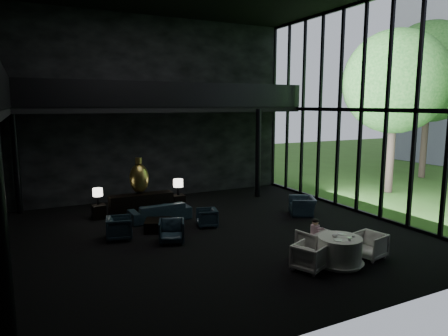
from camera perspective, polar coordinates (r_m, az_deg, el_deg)
name	(u,v)px	position (r m, az deg, el deg)	size (l,w,h in m)	color
floor	(194,237)	(13.01, -4.35, -9.80)	(14.00, 12.00, 0.02)	black
wall_back	(141,109)	(18.02, -11.79, 8.23)	(14.00, 0.04, 8.00)	black
wall_front	(323,116)	(7.11, 13.94, 7.21)	(14.00, 0.04, 8.00)	black
curtain_wall	(361,110)	(16.24, 19.05, 7.86)	(0.20, 12.00, 8.00)	black
mezzanine_back	(170,109)	(17.35, -7.71, 8.31)	(12.00, 2.00, 0.25)	black
railing_left	(4,88)	(11.44, -28.93, 9.96)	(0.06, 12.00, 1.00)	black
railing_back	(178,94)	(16.41, -6.61, 10.39)	(12.00, 0.06, 1.00)	black
column_sw	(2,274)	(6.14, -29.11, -13.08)	(0.24, 0.24, 4.00)	black
column_nw	(16,162)	(17.27, -27.56, 0.70)	(0.24, 0.24, 4.00)	black
column_ne	(258,154)	(18.19, 4.87, 2.08)	(0.24, 0.24, 4.00)	black
tree_near	(395,82)	(20.60, 23.27, 11.21)	(4.80, 4.80, 7.65)	#382D23
tree_far	(430,72)	(25.79, 27.31, 12.04)	(5.60, 5.60, 8.80)	#382D23
console	(141,204)	(15.89, -11.71, -5.02)	(2.44, 0.56, 0.78)	black
bronze_urn	(139,178)	(15.89, -12.03, -1.40)	(0.74, 0.74, 1.39)	#A67333
side_table_left	(99,212)	(15.63, -17.42, -5.97)	(0.47, 0.47, 0.52)	black
table_lamp_left	(98,193)	(15.57, -17.60, -3.41)	(0.36, 0.36, 0.61)	black
side_table_right	(178,201)	(16.57, -6.52, -4.74)	(0.48, 0.48, 0.53)	black
table_lamp_right	(178,184)	(16.42, -6.57, -2.24)	(0.39, 0.39, 0.66)	black
sofa	(160,208)	(14.84, -9.15, -5.65)	(2.35, 0.69, 0.92)	black
lounge_armchair_west	(119,227)	(13.09, -14.73, -8.10)	(0.79, 0.74, 0.81)	black
lounge_armchair_east	(207,218)	(13.96, -2.46, -7.13)	(0.60, 0.56, 0.62)	black
lounge_armchair_south	(172,230)	(12.47, -7.49, -8.79)	(0.76, 0.71, 0.78)	black
window_armchair	(302,203)	(15.67, 11.14, -4.97)	(1.03, 0.67, 0.90)	black
coffee_table	(158,225)	(13.71, -9.41, -8.08)	(0.84, 0.84, 0.37)	black
dining_table	(339,253)	(11.20, 16.15, -11.54)	(1.29, 1.29, 0.75)	white
dining_chair_north	(313,240)	(11.81, 12.63, -10.01)	(0.75, 0.70, 0.77)	beige
dining_chair_east	(369,244)	(11.90, 20.05, -10.20)	(0.75, 0.70, 0.77)	#B7B0A2
dining_chair_west	(309,256)	(10.66, 12.11, -12.18)	(0.73, 0.68, 0.75)	silver
child	(315,228)	(11.75, 12.88, -8.39)	(0.26, 0.26, 0.55)	pink
plate_a	(338,240)	(10.81, 15.95, -9.87)	(0.22, 0.22, 0.01)	white
plate_b	(341,234)	(11.33, 16.36, -9.01)	(0.21, 0.21, 0.01)	white
saucer	(350,238)	(11.09, 17.52, -9.46)	(0.14, 0.14, 0.01)	white
coffee_cup	(353,236)	(11.14, 17.99, -9.21)	(0.07, 0.07, 0.06)	white
cereal_bowl	(335,236)	(11.04, 15.55, -9.28)	(0.15, 0.15, 0.08)	white
cream_pot	(350,239)	(10.84, 17.51, -9.71)	(0.07, 0.07, 0.08)	#99999E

